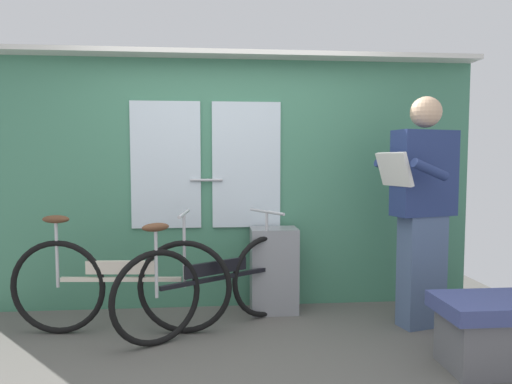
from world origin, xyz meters
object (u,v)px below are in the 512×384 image
object	(u,v)px
bicycle_near_door	(120,284)
passenger_reading_newspaper	(423,206)
bench_seat_corner	(494,331)
bicycle_leaning_behind	(215,283)
trash_bin_by_wall	(274,270)

from	to	relation	value
bicycle_near_door	passenger_reading_newspaper	bearing A→B (deg)	3.58
passenger_reading_newspaper	bench_seat_corner	size ratio (longest dim) A/B	2.56
bicycle_leaning_behind	passenger_reading_newspaper	size ratio (longest dim) A/B	0.80
bicycle_near_door	bicycle_leaning_behind	world-z (taller)	bicycle_near_door
bicycle_near_door	trash_bin_by_wall	xyz separation A→B (m)	(1.21, 0.39, -0.02)
passenger_reading_newspaper	bicycle_leaning_behind	bearing A→B (deg)	-16.71
bicycle_near_door	bicycle_leaning_behind	xyz separation A→B (m)	(0.71, 0.01, -0.01)
bicycle_leaning_behind	bench_seat_corner	world-z (taller)	bicycle_leaning_behind
passenger_reading_newspaper	trash_bin_by_wall	xyz separation A→B (m)	(-1.11, 0.43, -0.59)
passenger_reading_newspaper	trash_bin_by_wall	size ratio (longest dim) A/B	2.46
bench_seat_corner	passenger_reading_newspaper	bearing A→B (deg)	100.29
trash_bin_by_wall	bench_seat_corner	world-z (taller)	trash_bin_by_wall
bench_seat_corner	trash_bin_by_wall	bearing A→B (deg)	136.62
bicycle_leaning_behind	trash_bin_by_wall	xyz separation A→B (m)	(0.50, 0.38, -0.00)
bicycle_near_door	trash_bin_by_wall	distance (m)	1.27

